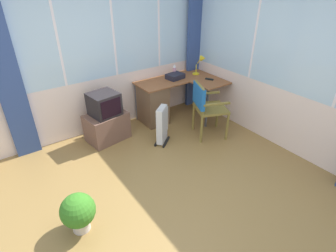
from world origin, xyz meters
The scene contains 14 objects.
ground centered at (0.00, 0.00, -0.03)m, with size 5.28×5.12×0.06m, color olive.
north_window_panel centered at (0.00, 2.09, 1.39)m, with size 4.28×0.07×2.79m.
east_window_panel centered at (2.17, 0.00, 1.39)m, with size 0.07×4.12×2.79m.
curtain_north_left centered at (-1.18, 2.01, 1.34)m, with size 0.34×0.07×2.69m, color #344B84.
curtain_corner centered at (2.04, 1.96, 1.34)m, with size 0.34×0.07×2.69m, color #344B84.
desk centered at (1.01, 1.74, 0.41)m, with size 1.43×1.04×0.74m.
desk_lamp centered at (1.96, 1.67, 0.97)m, with size 0.23×0.20×0.37m.
tv_remote centered at (1.89, 1.34, 0.75)m, with size 0.04×0.15×0.02m, color black.
spray_bottle centered at (1.50, 1.89, 0.84)m, with size 0.06×0.06×0.22m.
paper_tray centered at (1.42, 1.75, 0.78)m, with size 0.30×0.23×0.09m, color #1F202C.
wooden_armchair centered at (1.35, 0.86, 0.60)m, with size 0.63×0.63×0.92m.
tv_on_stand centered at (-0.01, 1.68, 0.36)m, with size 0.70×0.53×0.82m.
space_heater centered at (0.68, 1.09, 0.32)m, with size 0.35×0.33×0.63m.
potted_plant centered at (-1.02, 0.15, 0.26)m, with size 0.37×0.37×0.46m.
Camera 1 is at (-1.41, -2.03, 2.44)m, focal length 28.90 mm.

